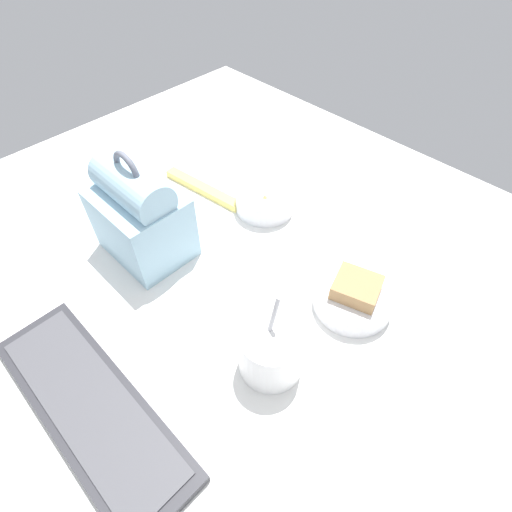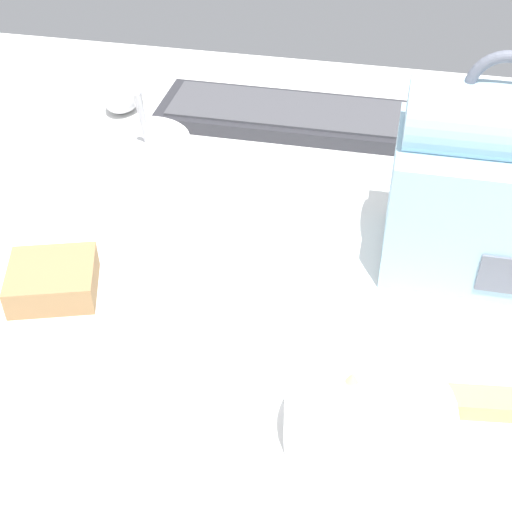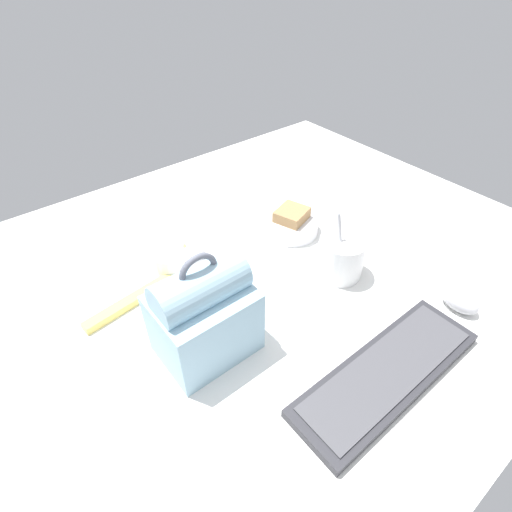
{
  "view_description": "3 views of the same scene",
  "coord_description": "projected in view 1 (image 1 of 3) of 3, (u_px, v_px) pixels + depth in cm",
  "views": [
    {
      "loc": [
        -32.47,
        34.22,
        59.01
      ],
      "look_at": [
        0.1,
        1.31,
        7.0
      ],
      "focal_mm": 28.0,
      "sensor_mm": 36.0,
      "label": 1
    },
    {
      "loc": [
        10.3,
        -47.02,
        47.44
      ],
      "look_at": [
        0.1,
        1.31,
        7.0
      ],
      "focal_mm": 50.0,
      "sensor_mm": 36.0,
      "label": 2
    },
    {
      "loc": [
        40.49,
        51.59,
        61.13
      ],
      "look_at": [
        0.1,
        1.31,
        7.0
      ],
      "focal_mm": 28.0,
      "sensor_mm": 36.0,
      "label": 3
    }
  ],
  "objects": [
    {
      "name": "desk_surface",
      "position": [
        261.0,
        274.0,
        0.75
      ],
      "size": [
        140.0,
        110.0,
        2.0
      ],
      "color": "white",
      "rests_on": "ground"
    },
    {
      "name": "lunch_bag",
      "position": [
        140.0,
        215.0,
        0.71
      ],
      "size": [
        16.23,
        12.86,
        21.8
      ],
      "color": "#9EC6DB",
      "rests_on": "desk_surface"
    },
    {
      "name": "bento_bowl_sandwich",
      "position": [
        354.0,
        297.0,
        0.67
      ],
      "size": [
        13.28,
        13.28,
        6.3
      ],
      "color": "silver",
      "rests_on": "desk_surface"
    },
    {
      "name": "soup_cup",
      "position": [
        271.0,
        349.0,
        0.58
      ],
      "size": [
        9.78,
        9.78,
        15.08
      ],
      "color": "white",
      "rests_on": "desk_surface"
    },
    {
      "name": "chopstick_case",
      "position": [
        203.0,
        189.0,
        0.89
      ],
      "size": [
        20.66,
        4.99,
        1.6
      ],
      "color": "#EFD666",
      "rests_on": "desk_surface"
    },
    {
      "name": "bento_bowl_snacks",
      "position": [
        265.0,
        199.0,
        0.84
      ],
      "size": [
        12.48,
        12.48,
        5.64
      ],
      "color": "silver",
      "rests_on": "desk_surface"
    },
    {
      "name": "keyboard",
      "position": [
        92.0,
        407.0,
        0.56
      ],
      "size": [
        37.3,
        11.6,
        2.1
      ],
      "color": "#2D2D33",
      "rests_on": "desk_surface"
    }
  ]
}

